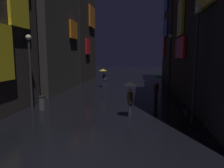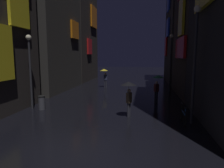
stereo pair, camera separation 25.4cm
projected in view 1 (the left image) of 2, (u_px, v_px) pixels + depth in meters
name	position (u px, v px, depth m)	size (l,w,h in m)	color
ground_plane	(78.00, 154.00, 7.29)	(120.00, 120.00, 0.00)	black
building_left_far	(76.00, 33.00, 29.30)	(4.25, 8.63, 13.74)	#2D2826
building_right_mid	(202.00, 10.00, 17.71)	(4.25, 7.76, 15.32)	#2D2826
building_right_far	(182.00, 23.00, 26.81)	(4.25, 8.34, 16.07)	#33302D
pedestrian_near_crossing_green	(157.00, 81.00, 15.39)	(0.90, 0.90, 2.12)	black
pedestrian_foreground_right_black	(130.00, 89.00, 11.48)	(0.90, 0.90, 2.12)	#2D2D38
pedestrian_foreground_left_yellow	(103.00, 73.00, 22.70)	(0.90, 0.90, 2.12)	#2D2D38
bicycle_parked_at_storefront	(184.00, 115.00, 10.89)	(0.12, 1.82, 0.96)	black
streetlamp_left_near	(30.00, 63.00, 13.03)	(0.36, 0.36, 4.93)	#2D2D33
streetlamp_right_far	(170.00, 56.00, 19.97)	(0.36, 0.36, 5.71)	#2D2D33
streetlamp_right_near	(196.00, 53.00, 10.23)	(0.36, 0.36, 6.06)	#2D2D33
trash_bin	(42.00, 103.00, 13.30)	(0.46, 0.46, 0.93)	#3F3F47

